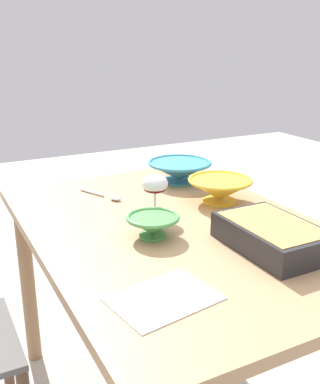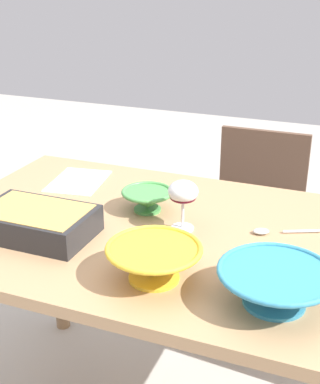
{
  "view_description": "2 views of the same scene",
  "coord_description": "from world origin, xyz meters",
  "px_view_note": "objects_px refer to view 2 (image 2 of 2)",
  "views": [
    {
      "loc": [
        -1.14,
        0.64,
        1.28
      ],
      "look_at": [
        0.1,
        0.0,
        0.82
      ],
      "focal_mm": 42.86,
      "sensor_mm": 36.0,
      "label": 1
    },
    {
      "loc": [
        0.52,
        -1.22,
        1.41
      ],
      "look_at": [
        -0.0,
        0.08,
        0.82
      ],
      "focal_mm": 49.71,
      "sensor_mm": 36.0,
      "label": 2
    }
  ],
  "objects_px": {
    "chair": "(253,220)",
    "serving_bowl": "(154,261)",
    "wine_glass": "(183,194)",
    "mixing_bowl": "(147,199)",
    "napkin": "(78,181)",
    "casserole_dish": "(36,221)",
    "small_bowl": "(276,285)",
    "dining_table": "(150,258)",
    "serving_spoon": "(274,231)"
  },
  "relations": [
    {
      "from": "wine_glass",
      "to": "casserole_dish",
      "type": "bearing_deg",
      "value": -153.48
    },
    {
      "from": "napkin",
      "to": "chair",
      "type": "bearing_deg",
      "value": 47.46
    },
    {
      "from": "mixing_bowl",
      "to": "small_bowl",
      "type": "height_order",
      "value": "small_bowl"
    },
    {
      "from": "dining_table",
      "to": "chair",
      "type": "distance_m",
      "value": 0.81
    },
    {
      "from": "wine_glass",
      "to": "mixing_bowl",
      "type": "xyz_separation_m",
      "value": [
        -0.14,
        0.08,
        -0.07
      ]
    },
    {
      "from": "wine_glass",
      "to": "mixing_bowl",
      "type": "relative_size",
      "value": 0.93
    },
    {
      "from": "mixing_bowl",
      "to": "serving_spoon",
      "type": "relative_size",
      "value": 0.81
    },
    {
      "from": "serving_bowl",
      "to": "small_bowl",
      "type": "bearing_deg",
      "value": 0.76
    },
    {
      "from": "small_bowl",
      "to": "napkin",
      "type": "bearing_deg",
      "value": 148.03
    },
    {
      "from": "napkin",
      "to": "casserole_dish",
      "type": "bearing_deg",
      "value": -76.3
    },
    {
      "from": "chair",
      "to": "mixing_bowl",
      "type": "bearing_deg",
      "value": -105.81
    },
    {
      "from": "mixing_bowl",
      "to": "casserole_dish",
      "type": "bearing_deg",
      "value": -130.62
    },
    {
      "from": "wine_glass",
      "to": "serving_bowl",
      "type": "distance_m",
      "value": 0.27
    },
    {
      "from": "casserole_dish",
      "to": "serving_spoon",
      "type": "relative_size",
      "value": 1.59
    },
    {
      "from": "chair",
      "to": "serving_bowl",
      "type": "distance_m",
      "value": 1.07
    },
    {
      "from": "casserole_dish",
      "to": "mixing_bowl",
      "type": "relative_size",
      "value": 1.96
    },
    {
      "from": "chair",
      "to": "mixing_bowl",
      "type": "relative_size",
      "value": 5.13
    },
    {
      "from": "wine_glass",
      "to": "serving_spoon",
      "type": "distance_m",
      "value": 0.27
    },
    {
      "from": "dining_table",
      "to": "chair",
      "type": "bearing_deg",
      "value": 79.65
    },
    {
      "from": "wine_glass",
      "to": "casserole_dish",
      "type": "xyz_separation_m",
      "value": [
        -0.35,
        -0.18,
        -0.06
      ]
    },
    {
      "from": "small_bowl",
      "to": "serving_bowl",
      "type": "relative_size",
      "value": 1.13
    },
    {
      "from": "mixing_bowl",
      "to": "serving_bowl",
      "type": "bearing_deg",
      "value": -64.73
    },
    {
      "from": "dining_table",
      "to": "wine_glass",
      "type": "distance_m",
      "value": 0.22
    },
    {
      "from": "dining_table",
      "to": "serving_spoon",
      "type": "relative_size",
      "value": 6.46
    },
    {
      "from": "casserole_dish",
      "to": "small_bowl",
      "type": "distance_m",
      "value": 0.66
    },
    {
      "from": "wine_glass",
      "to": "casserole_dish",
      "type": "relative_size",
      "value": 0.47
    },
    {
      "from": "casserole_dish",
      "to": "mixing_bowl",
      "type": "height_order",
      "value": "casserole_dish"
    },
    {
      "from": "chair",
      "to": "casserole_dish",
      "type": "distance_m",
      "value": 1.07
    },
    {
      "from": "casserole_dish",
      "to": "serving_bowl",
      "type": "bearing_deg",
      "value": -13.31
    },
    {
      "from": "serving_spoon",
      "to": "napkin",
      "type": "xyz_separation_m",
      "value": [
        -0.69,
        0.14,
        -0.01
      ]
    },
    {
      "from": "wine_glass",
      "to": "napkin",
      "type": "relative_size",
      "value": 0.63
    },
    {
      "from": "dining_table",
      "to": "serving_bowl",
      "type": "height_order",
      "value": "serving_bowl"
    },
    {
      "from": "serving_spoon",
      "to": "napkin",
      "type": "relative_size",
      "value": 0.84
    },
    {
      "from": "chair",
      "to": "wine_glass",
      "type": "distance_m",
      "value": 0.85
    },
    {
      "from": "dining_table",
      "to": "mixing_bowl",
      "type": "relative_size",
      "value": 7.99
    },
    {
      "from": "dining_table",
      "to": "small_bowl",
      "type": "height_order",
      "value": "small_bowl"
    },
    {
      "from": "casserole_dish",
      "to": "mixing_bowl",
      "type": "xyz_separation_m",
      "value": [
        0.22,
        0.25,
        -0.0
      ]
    },
    {
      "from": "small_bowl",
      "to": "casserole_dish",
      "type": "bearing_deg",
      "value": 172.55
    },
    {
      "from": "serving_bowl",
      "to": "serving_spoon",
      "type": "relative_size",
      "value": 1.17
    },
    {
      "from": "dining_table",
      "to": "wine_glass",
      "type": "bearing_deg",
      "value": 14.55
    },
    {
      "from": "mixing_bowl",
      "to": "small_bowl",
      "type": "xyz_separation_m",
      "value": [
        0.44,
        -0.34,
        0.01
      ]
    },
    {
      "from": "serving_bowl",
      "to": "napkin",
      "type": "xyz_separation_m",
      "value": [
        -0.47,
        0.47,
        -0.05
      ]
    },
    {
      "from": "serving_bowl",
      "to": "napkin",
      "type": "bearing_deg",
      "value": 135.02
    },
    {
      "from": "dining_table",
      "to": "napkin",
      "type": "bearing_deg",
      "value": 147.69
    },
    {
      "from": "casserole_dish",
      "to": "napkin",
      "type": "bearing_deg",
      "value": 103.7
    },
    {
      "from": "dining_table",
      "to": "mixing_bowl",
      "type": "distance_m",
      "value": 0.18
    },
    {
      "from": "serving_spoon",
      "to": "small_bowl",
      "type": "bearing_deg",
      "value": -79.47
    },
    {
      "from": "wine_glass",
      "to": "small_bowl",
      "type": "relative_size",
      "value": 0.57
    },
    {
      "from": "casserole_dish",
      "to": "small_bowl",
      "type": "relative_size",
      "value": 1.2
    },
    {
      "from": "chair",
      "to": "serving_bowl",
      "type": "relative_size",
      "value": 3.54
    }
  ]
}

